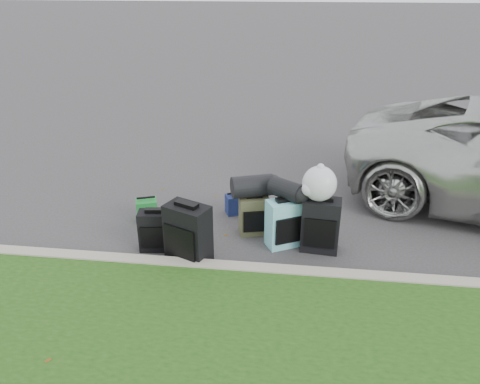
# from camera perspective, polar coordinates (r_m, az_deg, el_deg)

# --- Properties ---
(ground) EXTENTS (120.00, 120.00, 0.00)m
(ground) POSITION_cam_1_polar(r_m,az_deg,el_deg) (6.56, 0.65, -5.14)
(ground) COLOR #383535
(ground) RESTS_ON ground
(curb) EXTENTS (120.00, 0.18, 0.15)m
(curb) POSITION_cam_1_polar(r_m,az_deg,el_deg) (5.68, -0.49, -9.52)
(curb) COLOR #9E937F
(curb) RESTS_ON ground
(suitcase_small_black) EXTENTS (0.46, 0.29, 0.54)m
(suitcase_small_black) POSITION_cam_1_polar(r_m,az_deg,el_deg) (6.20, -10.19, -4.65)
(suitcase_small_black) COLOR black
(suitcase_small_black) RESTS_ON ground
(suitcase_large_black_left) EXTENTS (0.62, 0.51, 0.77)m
(suitcase_large_black_left) POSITION_cam_1_polar(r_m,az_deg,el_deg) (5.83, -6.34, -5.12)
(suitcase_large_black_left) COLOR black
(suitcase_large_black_left) RESTS_ON ground
(suitcase_olive) EXTENTS (0.45, 0.34, 0.55)m
(suitcase_olive) POSITION_cam_1_polar(r_m,az_deg,el_deg) (6.47, 1.71, -2.84)
(suitcase_olive) COLOR #3F3F27
(suitcase_olive) RESTS_ON ground
(suitcase_teal) EXTENTS (0.53, 0.45, 0.65)m
(suitcase_teal) POSITION_cam_1_polar(r_m,az_deg,el_deg) (6.19, 5.43, -3.81)
(suitcase_teal) COLOR #5CA6B1
(suitcase_teal) RESTS_ON ground
(suitcase_large_black_right) EXTENTS (0.51, 0.33, 0.72)m
(suitcase_large_black_right) POSITION_cam_1_polar(r_m,az_deg,el_deg) (6.13, 9.80, -4.00)
(suitcase_large_black_right) COLOR black
(suitcase_large_black_right) RESTS_ON ground
(tote_green) EXTENTS (0.35, 0.32, 0.33)m
(tote_green) POSITION_cam_1_polar(r_m,az_deg,el_deg) (6.97, -11.28, -2.19)
(tote_green) COLOR #1C812E
(tote_green) RESTS_ON ground
(tote_navy) EXTENTS (0.34, 0.30, 0.29)m
(tote_navy) POSITION_cam_1_polar(r_m,az_deg,el_deg) (7.06, -0.58, -1.48)
(tote_navy) COLOR navy
(tote_navy) RESTS_ON ground
(duffel_left) EXTENTS (0.63, 0.47, 0.30)m
(duffel_left) POSITION_cam_1_polar(r_m,az_deg,el_deg) (6.31, 1.50, 0.72)
(duffel_left) COLOR black
(duffel_left) RESTS_ON suitcase_olive
(duffel_right) EXTENTS (0.51, 0.46, 0.25)m
(duffel_right) POSITION_cam_1_polar(r_m,az_deg,el_deg) (6.06, 5.69, 0.29)
(duffel_right) COLOR black
(duffel_right) RESTS_ON suitcase_teal
(trash_bag) EXTENTS (0.43, 0.43, 0.43)m
(trash_bag) POSITION_cam_1_polar(r_m,az_deg,el_deg) (5.89, 9.66, 1.02)
(trash_bag) COLOR silver
(trash_bag) RESTS_ON suitcase_large_black_right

